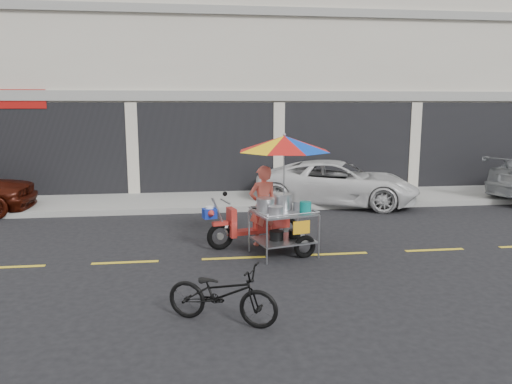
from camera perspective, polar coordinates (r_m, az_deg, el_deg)
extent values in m
plane|color=black|center=(9.85, 9.22, -7.01)|extent=(90.00, 90.00, 0.00)
cube|color=gray|center=(15.03, 3.22, -0.65)|extent=(45.00, 3.00, 0.15)
cube|color=beige|center=(19.73, 0.56, 13.38)|extent=(36.00, 8.00, 8.00)
cube|color=black|center=(15.78, 2.61, 4.91)|extent=(35.28, 0.06, 2.90)
cube|color=gray|center=(15.70, 2.67, 10.92)|extent=(36.00, 0.12, 0.30)
cube|color=gray|center=(15.93, 2.75, 19.94)|extent=(36.00, 0.12, 0.25)
cube|color=gold|center=(9.84, 9.22, -6.99)|extent=(42.00, 0.10, 0.01)
imported|color=silver|center=(14.50, 9.29, 1.06)|extent=(4.98, 3.62, 1.26)
imported|color=black|center=(6.72, -3.89, -11.50)|extent=(1.62, 1.15, 0.81)
torus|color=black|center=(9.97, -4.11, -5.07)|extent=(0.56, 0.24, 0.55)
torus|color=black|center=(10.50, 3.46, -4.28)|extent=(0.56, 0.24, 0.55)
cylinder|color=#9EA0A5|center=(9.97, -4.11, -5.07)|extent=(0.15, 0.09, 0.14)
cylinder|color=#9EA0A5|center=(10.50, 3.46, -4.28)|extent=(0.15, 0.09, 0.14)
cube|color=red|center=(9.90, -4.13, -3.61)|extent=(0.33, 0.19, 0.08)
cylinder|color=#9EA0A5|center=(9.87, -4.14, -2.79)|extent=(0.35, 0.14, 0.78)
cube|color=red|center=(9.98, -2.81, -3.49)|extent=(0.20, 0.35, 0.58)
cube|color=red|center=(10.18, -0.48, -4.49)|extent=(0.82, 0.46, 0.08)
cube|color=red|center=(10.29, 1.78, -3.06)|extent=(0.77, 0.43, 0.39)
cube|color=black|center=(10.21, 1.29, -1.88)|extent=(0.67, 0.39, 0.10)
cylinder|color=#9EA0A5|center=(9.84, -3.52, -1.08)|extent=(0.17, 0.52, 0.03)
sphere|color=black|center=(10.02, -3.57, -0.21)|extent=(0.10, 0.10, 0.10)
cylinder|color=white|center=(9.95, -3.49, -3.93)|extent=(0.14, 0.14, 0.05)
cube|color=#112796|center=(9.79, -5.34, -2.45)|extent=(0.30, 0.27, 0.19)
cylinder|color=white|center=(9.76, -5.35, -1.78)|extent=(0.19, 0.19, 0.05)
cone|color=red|center=(9.63, -5.05, -2.53)|extent=(0.22, 0.25, 0.17)
torus|color=black|center=(9.49, 5.61, -6.24)|extent=(0.46, 0.21, 0.45)
cylinder|color=#9EA0A5|center=(9.00, 1.26, -5.78)|extent=(0.04, 0.04, 0.82)
cylinder|color=#9EA0A5|center=(9.78, -0.79, -4.49)|extent=(0.04, 0.04, 0.82)
cylinder|color=#9EA0A5|center=(9.47, 7.20, -5.06)|extent=(0.04, 0.04, 0.82)
cylinder|color=#9EA0A5|center=(10.21, 4.79, -3.90)|extent=(0.04, 0.04, 0.82)
cube|color=#9EA0A5|center=(9.63, 3.13, -5.48)|extent=(1.25, 1.12, 0.03)
cube|color=#9EA0A5|center=(9.50, 3.16, -2.38)|extent=(1.25, 1.12, 0.04)
cylinder|color=#9EA0A5|center=(9.11, 4.34, -2.57)|extent=(1.04, 0.29, 0.02)
cylinder|color=#9EA0A5|center=(9.88, 2.08, -1.55)|extent=(1.04, 0.29, 0.02)
cylinder|color=#9EA0A5|center=(9.28, 0.19, -2.30)|extent=(0.25, 0.85, 0.02)
cylinder|color=#9EA0A5|center=(9.73, 6.00, -1.78)|extent=(0.25, 0.85, 0.02)
cylinder|color=#9EA0A5|center=(10.01, 2.05, -4.86)|extent=(0.22, 0.71, 0.04)
cylinder|color=#9EA0A5|center=(9.90, 2.07, -2.15)|extent=(0.22, 0.71, 0.04)
cube|color=orange|center=(9.21, 5.22, -4.06)|extent=(0.33, 0.11, 0.24)
cylinder|color=#B7B7BC|center=(9.53, 1.09, -1.50)|extent=(0.42, 0.42, 0.23)
cylinder|color=#B7B7BC|center=(9.70, 3.15, -1.15)|extent=(0.42, 0.42, 0.28)
cylinder|color=#B7B7BC|center=(9.69, 5.01, -1.60)|extent=(0.31, 0.31, 0.15)
cylinder|color=#B7B7BC|center=(9.23, 2.27, -2.18)|extent=(0.32, 0.32, 0.14)
cylinder|color=#0C766F|center=(9.42, 5.67, -1.75)|extent=(0.26, 0.26, 0.21)
cylinder|color=black|center=(9.55, 2.34, -4.98)|extent=(0.33, 0.33, 0.17)
cylinder|color=black|center=(9.71, 4.43, -4.80)|extent=(0.28, 0.28, 0.16)
cylinder|color=#9EA0A5|center=(9.48, 3.22, 2.05)|extent=(0.03, 0.03, 1.45)
sphere|color=#9EA0A5|center=(9.41, 3.26, 6.56)|extent=(0.06, 0.06, 0.06)
imported|color=#ED624F|center=(10.16, 0.79, -1.57)|extent=(0.68, 0.53, 1.64)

